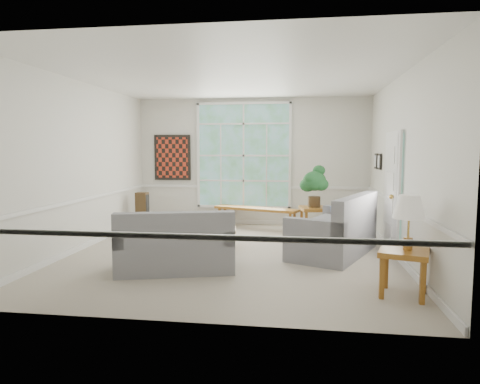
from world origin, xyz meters
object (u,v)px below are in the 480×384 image
at_px(loveseat_right, 333,224).
at_px(side_table, 403,273).
at_px(loveseat_front, 175,240).
at_px(end_table, 315,222).
at_px(coffee_table, 210,238).

relative_size(loveseat_right, side_table, 3.33).
height_order(loveseat_front, end_table, loveseat_front).
bearing_deg(loveseat_front, coffee_table, 67.12).
distance_m(loveseat_front, coffee_table, 1.56).
distance_m(loveseat_front, side_table, 3.18).
distance_m(loveseat_right, end_table, 1.55).
height_order(loveseat_right, side_table, loveseat_right).
relative_size(coffee_table, end_table, 1.56).
bearing_deg(end_table, loveseat_right, -80.90).
relative_size(loveseat_right, loveseat_front, 1.13).
bearing_deg(end_table, side_table, -75.33).
bearing_deg(side_table, loveseat_front, 166.78).
relative_size(loveseat_right, end_table, 3.14).
bearing_deg(end_table, coffee_table, -145.91).
bearing_deg(loveseat_right, end_table, 122.83).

